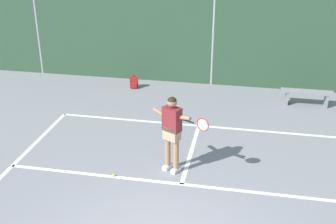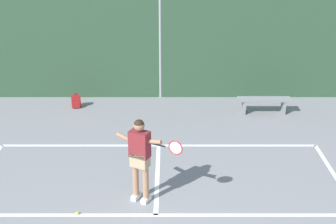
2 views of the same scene
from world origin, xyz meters
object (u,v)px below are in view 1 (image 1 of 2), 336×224
tennis_ball (114,175)px  courtside_bench (307,95)px  backpack_red (134,83)px  tennis_player (172,128)px

tennis_ball → courtside_bench: 7.00m
courtside_bench → tennis_ball: bearing=-132.4°
backpack_red → tennis_ball: bearing=-79.4°
courtside_bench → backpack_red: bearing=175.5°
tennis_player → courtside_bench: bearing=53.4°
tennis_player → tennis_ball: tennis_player is taller
tennis_player → backpack_red: 5.67m
tennis_ball → backpack_red: backpack_red is taller
tennis_ball → tennis_player: bearing=22.3°
backpack_red → courtside_bench: courtside_bench is taller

